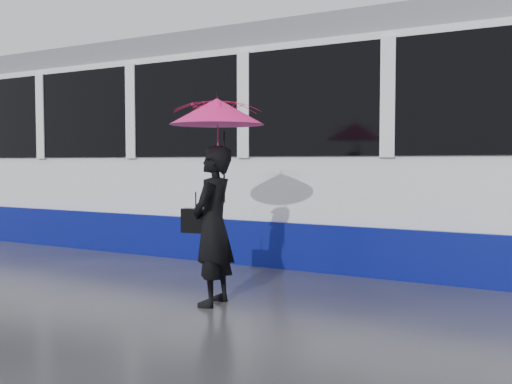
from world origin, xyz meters
The scene contains 6 objects.
ground centered at (0.00, 0.00, 0.00)m, with size 90.00×90.00×0.00m, color #27272B.
rails centered at (0.00, 2.50, 0.01)m, with size 34.00×1.51×0.02m.
tram centered at (1.59, 2.50, 1.64)m, with size 26.00×2.56×3.35m.
woman centered at (-0.07, -0.80, 0.79)m, with size 0.58×0.38×1.58m, color black.
umbrella centered at (-0.02, -0.80, 1.74)m, with size 1.05×1.05×1.07m.
handbag centered at (-0.29, -0.78, 0.83)m, with size 0.30×0.16×0.43m.
Camera 1 is at (3.01, -5.52, 1.42)m, focal length 40.00 mm.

